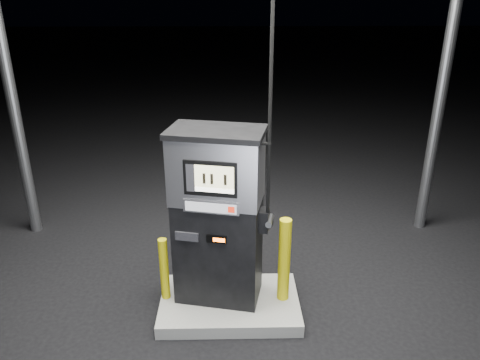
{
  "coord_description": "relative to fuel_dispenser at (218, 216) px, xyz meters",
  "views": [
    {
      "loc": [
        0.02,
        -4.47,
        3.52
      ],
      "look_at": [
        0.12,
        0.0,
        1.65
      ],
      "focal_mm": 35.0,
      "sensor_mm": 36.0,
      "label": 1
    }
  ],
  "objects": [
    {
      "name": "bollard_right",
      "position": [
        0.74,
        -0.08,
        -0.53
      ],
      "size": [
        0.15,
        0.15,
        1.02
      ],
      "primitive_type": "cylinder",
      "rotation": [
        0.0,
        0.0,
        -0.08
      ],
      "color": "#CABC0B",
      "rests_on": "pump_island"
    },
    {
      "name": "fuel_dispenser",
      "position": [
        0.0,
        0.0,
        0.0
      ],
      "size": [
        1.16,
        0.79,
        4.18
      ],
      "rotation": [
        0.0,
        0.0,
        -0.21
      ],
      "color": "black",
      "rests_on": "pump_island"
    },
    {
      "name": "bollard_left",
      "position": [
        -0.62,
        -0.04,
        -0.65
      ],
      "size": [
        0.13,
        0.13,
        0.77
      ],
      "primitive_type": "cylinder",
      "rotation": [
        0.0,
        0.0,
        0.3
      ],
      "color": "#CABC0B",
      "rests_on": "pump_island"
    },
    {
      "name": "ground",
      "position": [
        0.12,
        -0.1,
        -1.18
      ],
      "size": [
        80.0,
        80.0,
        0.0
      ],
      "primitive_type": "plane",
      "color": "black",
      "rests_on": "ground"
    },
    {
      "name": "pump_island",
      "position": [
        0.12,
        -0.1,
        -1.11
      ],
      "size": [
        1.6,
        1.0,
        0.15
      ],
      "primitive_type": "cube",
      "color": "slate",
      "rests_on": "ground"
    }
  ]
}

